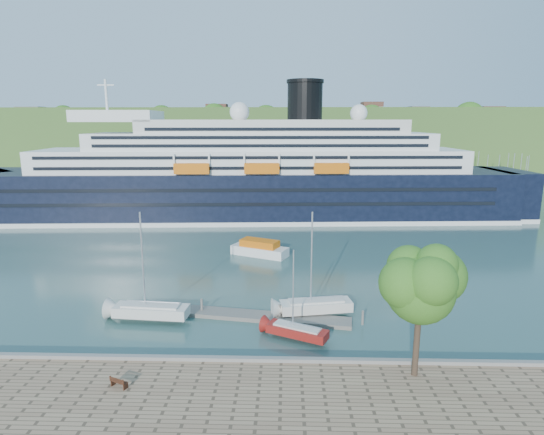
{
  "coord_description": "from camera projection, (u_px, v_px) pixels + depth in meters",
  "views": [
    {
      "loc": [
        4.83,
        -32.8,
        19.54
      ],
      "look_at": [
        2.98,
        30.0,
        6.16
      ],
      "focal_mm": 30.0,
      "sensor_mm": 36.0,
      "label": 1
    }
  ],
  "objects": [
    {
      "name": "ground",
      "position": [
        224.0,
        371.0,
        36.27
      ],
      "size": [
        400.0,
        400.0,
        0.0
      ],
      "primitive_type": "plane",
      "color": "#325A56",
      "rests_on": "ground"
    },
    {
      "name": "far_hillside",
      "position": [
        273.0,
        141.0,
        175.53
      ],
      "size": [
        400.0,
        50.0,
        24.0
      ],
      "primitive_type": "cube",
      "color": "#395F26",
      "rests_on": "ground"
    },
    {
      "name": "quay_coping",
      "position": [
        223.0,
        359.0,
        35.84
      ],
      "size": [
        220.0,
        0.5,
        0.3
      ],
      "primitive_type": "cube",
      "color": "slate",
      "rests_on": "promenade"
    },
    {
      "name": "cruise_ship",
      "position": [
        240.0,
        150.0,
        90.97
      ],
      "size": [
        123.34,
        24.69,
        27.52
      ],
      "primitive_type": null,
      "rotation": [
        0.0,
        0.0,
        0.06
      ],
      "color": "black",
      "rests_on": "ground"
    },
    {
      "name": "park_bench",
      "position": [
        119.0,
        381.0,
        32.21
      ],
      "size": [
        1.5,
        1.08,
        0.89
      ],
      "primitive_type": null,
      "rotation": [
        0.0,
        0.0,
        -0.41
      ],
      "color": "#402012",
      "rests_on": "promenade"
    },
    {
      "name": "promenade_tree",
      "position": [
        419.0,
        306.0,
        32.73
      ],
      "size": [
        6.6,
        6.6,
        10.94
      ],
      "primitive_type": null,
      "color": "#2E5D18",
      "rests_on": "promenade"
    },
    {
      "name": "floating_pontoon",
      "position": [
        260.0,
        316.0,
        45.84
      ],
      "size": [
        18.47,
        5.08,
        0.41
      ],
      "primitive_type": null,
      "rotation": [
        0.0,
        0.0,
        -0.16
      ],
      "color": "gray",
      "rests_on": "ground"
    },
    {
      "name": "sailboat_white_near",
      "position": [
        149.0,
        270.0,
        44.18
      ],
      "size": [
        8.35,
        2.96,
        10.57
      ],
      "primitive_type": null,
      "rotation": [
        0.0,
        0.0,
        -0.09
      ],
      "color": "silver",
      "rests_on": "ground"
    },
    {
      "name": "sailboat_red",
      "position": [
        298.0,
        298.0,
        40.56
      ],
      "size": [
        6.39,
        4.24,
        8.07
      ],
      "primitive_type": null,
      "rotation": [
        0.0,
        0.0,
        -0.44
      ],
      "color": "maroon",
      "rests_on": "ground"
    },
    {
      "name": "sailboat_white_far",
      "position": [
        317.0,
        267.0,
        45.43
      ],
      "size": [
        8.3,
        3.63,
        10.37
      ],
      "primitive_type": null,
      "rotation": [
        0.0,
        0.0,
        0.18
      ],
      "color": "silver",
      "rests_on": "ground"
    },
    {
      "name": "tender_launch",
      "position": [
        260.0,
        248.0,
        67.21
      ],
      "size": [
        8.92,
        6.13,
        2.34
      ],
      "primitive_type": null,
      "rotation": [
        0.0,
        0.0,
        -0.42
      ],
      "color": "orange",
      "rests_on": "ground"
    }
  ]
}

